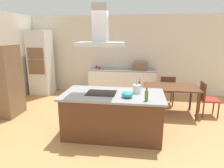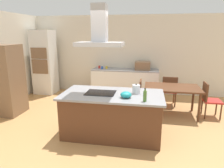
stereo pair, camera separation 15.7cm
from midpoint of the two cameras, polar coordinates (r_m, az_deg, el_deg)
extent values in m
plane|color=tan|center=(5.82, 3.51, -6.99)|extent=(16.00, 16.00, 0.00)
cube|color=beige|center=(7.21, 5.37, 8.14)|extent=(7.20, 0.10, 2.70)
cube|color=#59331E|center=(4.29, 1.15, -8.76)|extent=(1.96, 0.99, 0.86)
cube|color=gray|center=(4.13, 1.18, -3.00)|extent=(2.06, 1.09, 0.04)
cube|color=black|center=(4.17, -2.15, -2.48)|extent=(0.60, 0.44, 0.01)
cylinder|color=silver|center=(4.16, 7.87, -1.45)|extent=(0.16, 0.16, 0.18)
sphere|color=black|center=(4.13, 7.92, -0.10)|extent=(0.03, 0.03, 0.03)
cone|color=silver|center=(4.15, 9.27, -1.39)|extent=(0.06, 0.03, 0.04)
cylinder|color=#47722D|center=(3.70, 10.45, -3.42)|extent=(0.06, 0.06, 0.19)
cylinder|color=#47722D|center=(3.66, 10.53, -1.68)|extent=(0.03, 0.03, 0.04)
cylinder|color=black|center=(3.66, 10.55, -1.29)|extent=(0.03, 0.03, 0.01)
ellipsoid|color=teal|center=(3.87, 5.11, -3.02)|extent=(0.22, 0.22, 0.12)
cube|color=white|center=(7.01, 4.28, 0.36)|extent=(2.25, 0.62, 0.86)
cube|color=gray|center=(6.92, 4.35, 3.98)|extent=(2.25, 0.62, 0.04)
cube|color=brown|center=(6.86, 9.27, 5.10)|extent=(0.50, 0.38, 0.28)
cylinder|color=red|center=(7.14, -2.95, 4.84)|extent=(0.08, 0.08, 0.09)
cylinder|color=#2D56B2|center=(6.97, -2.16, 4.62)|extent=(0.08, 0.08, 0.09)
cylinder|color=gold|center=(7.01, -0.91, 4.68)|extent=(0.08, 0.08, 0.09)
cube|color=white|center=(7.50, -17.89, 5.83)|extent=(0.70, 0.64, 2.20)
cube|color=brown|center=(7.17, -19.34, 8.18)|extent=(0.56, 0.02, 0.36)
cube|color=brown|center=(7.23, -19.05, 4.64)|extent=(0.56, 0.02, 0.48)
cube|color=brown|center=(5.93, -27.38, 1.00)|extent=(0.80, 0.70, 1.82)
cube|color=#59331E|center=(5.48, 17.35, -0.97)|extent=(1.40, 0.90, 0.04)
cylinder|color=#59331E|center=(5.19, 10.68, -5.73)|extent=(0.06, 0.06, 0.71)
cylinder|color=#59331E|center=(5.36, 24.14, -6.13)|extent=(0.06, 0.06, 0.71)
cylinder|color=#59331E|center=(5.89, 10.68, -3.31)|extent=(0.06, 0.06, 0.71)
cylinder|color=#59331E|center=(6.04, 22.54, -3.74)|extent=(0.06, 0.06, 0.71)
cube|color=red|center=(6.28, 16.38, -1.85)|extent=(0.42, 0.42, 0.04)
cube|color=#59331E|center=(6.03, 16.71, -0.15)|extent=(0.42, 0.04, 0.44)
cylinder|color=#59331E|center=(6.49, 14.51, -3.27)|extent=(0.04, 0.04, 0.41)
cylinder|color=#59331E|center=(6.53, 17.66, -3.39)|extent=(0.04, 0.04, 0.41)
cylinder|color=#59331E|center=(6.15, 14.73, -4.26)|extent=(0.04, 0.04, 0.41)
cylinder|color=#59331E|center=(6.19, 18.05, -4.37)|extent=(0.04, 0.04, 0.41)
cube|color=red|center=(5.77, 27.04, -4.24)|extent=(0.42, 0.42, 0.04)
cube|color=#59331E|center=(5.66, 25.47, -1.89)|extent=(0.04, 0.42, 0.44)
cylinder|color=#59331E|center=(6.06, 27.97, -5.78)|extent=(0.04, 0.04, 0.41)
cylinder|color=#59331E|center=(5.74, 29.02, -6.97)|extent=(0.04, 0.04, 0.41)
cylinder|color=#59331E|center=(5.96, 24.66, -5.73)|extent=(0.04, 0.04, 0.41)
cylinder|color=#59331E|center=(5.63, 25.53, -6.95)|extent=(0.04, 0.04, 0.41)
cube|color=red|center=(5.53, 6.77, -3.52)|extent=(0.42, 0.42, 0.04)
cube|color=#59331E|center=(5.45, 8.84, -1.21)|extent=(0.04, 0.42, 0.44)
cylinder|color=#59331E|center=(5.44, 4.67, -6.26)|extent=(0.04, 0.04, 0.41)
cylinder|color=#59331E|center=(5.78, 5.04, -5.03)|extent=(0.04, 0.04, 0.41)
cylinder|color=#59331E|center=(5.42, 8.49, -6.45)|extent=(0.04, 0.04, 0.41)
cylinder|color=#59331E|center=(5.76, 8.62, -5.20)|extent=(0.04, 0.04, 0.41)
cube|color=#ADADB2|center=(4.00, -2.28, 11.16)|extent=(0.90, 0.55, 0.08)
cube|color=#ADADB2|center=(4.00, -2.34, 16.75)|extent=(0.28, 0.24, 0.70)
camera|label=1|loc=(0.08, -89.00, 0.25)|focal=32.48mm
camera|label=2|loc=(0.08, 91.00, -0.25)|focal=32.48mm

